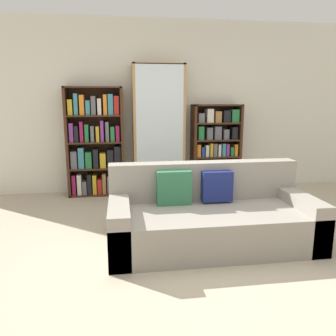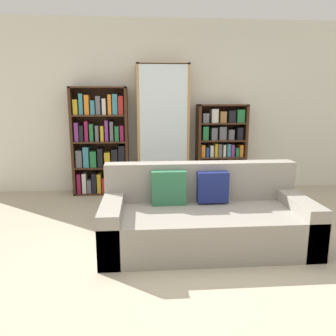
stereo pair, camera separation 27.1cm
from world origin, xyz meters
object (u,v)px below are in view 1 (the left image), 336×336
at_px(couch, 210,217).
at_px(bookshelf_left, 96,145).
at_px(display_cabinet, 159,130).
at_px(bookshelf_right, 216,149).
at_px(wine_bottle, 209,193).

relative_size(couch, bookshelf_left, 1.24).
distance_m(bookshelf_left, display_cabinet, 1.00).
relative_size(bookshelf_right, wine_bottle, 3.72).
bearing_deg(bookshelf_right, display_cabinet, -179.10).
height_order(couch, wine_bottle, couch).
height_order(display_cabinet, bookshelf_right, display_cabinet).
relative_size(bookshelf_left, bookshelf_right, 1.19).
height_order(couch, display_cabinet, display_cabinet).
height_order(couch, bookshelf_left, bookshelf_left).
distance_m(display_cabinet, bookshelf_right, 0.99).
bearing_deg(wine_bottle, bookshelf_right, 68.43).
distance_m(bookshelf_left, bookshelf_right, 1.92).
relative_size(display_cabinet, wine_bottle, 5.33).
xyz_separation_m(couch, display_cabinet, (-0.30, 1.99, 0.73)).
distance_m(display_cabinet, wine_bottle, 1.29).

